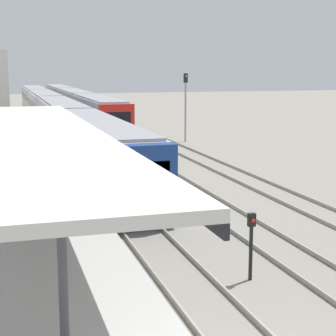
% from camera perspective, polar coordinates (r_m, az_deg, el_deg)
% --- Properties ---
extents(platform_canopy, '(4.00, 21.16, 2.93)m').
position_cam_1_polar(platform_canopy, '(17.33, -13.68, 3.41)').
color(platform_canopy, beige).
rests_on(platform_canopy, station_platform).
extents(person_on_platform, '(0.40, 0.40, 1.66)m').
position_cam_1_polar(person_on_platform, '(17.88, -8.69, -2.15)').
color(person_on_platform, '#2D2D33').
rests_on(person_on_platform, station_platform).
extents(train_near, '(2.66, 66.96, 3.18)m').
position_cam_1_polar(train_near, '(52.27, -11.70, 5.63)').
color(train_near, navy).
rests_on(train_near, ground_plane).
extents(train_far, '(2.58, 49.33, 3.17)m').
position_cam_1_polar(train_far, '(65.79, -9.51, 6.58)').
color(train_far, red).
rests_on(train_far, ground_plane).
extents(signal_post_near, '(0.20, 0.21, 1.87)m').
position_cam_1_polar(signal_post_near, '(15.33, 8.45, -7.14)').
color(signal_post_near, black).
rests_on(signal_post_near, ground_plane).
extents(signal_mast_far, '(0.28, 0.29, 5.27)m').
position_cam_1_polar(signal_mast_far, '(43.50, 1.79, 6.99)').
color(signal_mast_far, gray).
rests_on(signal_mast_far, ground_plane).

